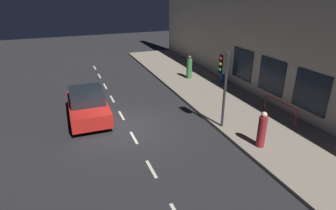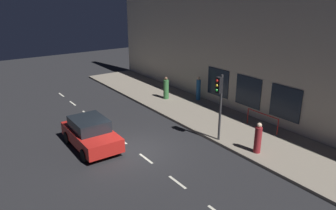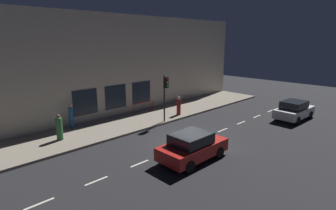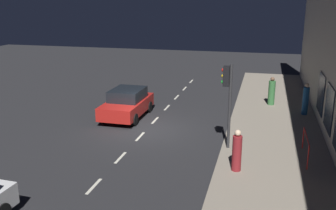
{
  "view_description": "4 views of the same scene",
  "coord_description": "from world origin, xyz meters",
  "px_view_note": "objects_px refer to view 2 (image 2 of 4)",
  "views": [
    {
      "loc": [
        -2.66,
        -12.15,
        6.49
      ],
      "look_at": [
        1.47,
        -1.6,
        1.66
      ],
      "focal_mm": 29.86,
      "sensor_mm": 36.0,
      "label": 1
    },
    {
      "loc": [
        -7.34,
        -13.19,
        7.81
      ],
      "look_at": [
        2.01,
        -0.07,
        2.16
      ],
      "focal_mm": 34.27,
      "sensor_mm": 36.0,
      "label": 2
    },
    {
      "loc": [
        -10.53,
        12.35,
        6.52
      ],
      "look_at": [
        3.34,
        -1.21,
        1.74
      ],
      "focal_mm": 28.53,
      "sensor_mm": 36.0,
      "label": 3
    },
    {
      "loc": [
        5.59,
        -17.44,
        6.45
      ],
      "look_at": [
        1.28,
        -0.57,
        1.55
      ],
      "focal_mm": 40.93,
      "sensor_mm": 36.0,
      "label": 4
    }
  ],
  "objects_px": {
    "parked_car_1": "(91,133)",
    "pedestrian_1": "(198,89)",
    "pedestrian_2": "(258,139)",
    "traffic_light": "(219,95)",
    "pedestrian_0": "(166,89)"
  },
  "relations": [
    {
      "from": "parked_car_1",
      "to": "pedestrian_1",
      "type": "distance_m",
      "value": 9.91
    },
    {
      "from": "pedestrian_1",
      "to": "parked_car_1",
      "type": "bearing_deg",
      "value": 165.04
    },
    {
      "from": "pedestrian_1",
      "to": "pedestrian_2",
      "type": "bearing_deg",
      "value": -140.12
    },
    {
      "from": "parked_car_1",
      "to": "pedestrian_2",
      "type": "height_order",
      "value": "pedestrian_2"
    },
    {
      "from": "pedestrian_2",
      "to": "pedestrian_1",
      "type": "bearing_deg",
      "value": -112.8
    },
    {
      "from": "traffic_light",
      "to": "pedestrian_2",
      "type": "height_order",
      "value": "traffic_light"
    },
    {
      "from": "parked_car_1",
      "to": "pedestrian_0",
      "type": "distance_m",
      "value": 8.8
    },
    {
      "from": "pedestrian_1",
      "to": "pedestrian_0",
      "type": "bearing_deg",
      "value": 108.31
    },
    {
      "from": "pedestrian_0",
      "to": "pedestrian_2",
      "type": "xyz_separation_m",
      "value": [
        -1.31,
        -9.86,
        -0.03
      ]
    },
    {
      "from": "pedestrian_2",
      "to": "traffic_light",
      "type": "bearing_deg",
      "value": -75.64
    },
    {
      "from": "traffic_light",
      "to": "parked_car_1",
      "type": "xyz_separation_m",
      "value": [
        -5.83,
        3.55,
        -1.96
      ]
    },
    {
      "from": "parked_car_1",
      "to": "pedestrian_0",
      "type": "height_order",
      "value": "pedestrian_0"
    },
    {
      "from": "pedestrian_1",
      "to": "traffic_light",
      "type": "bearing_deg",
      "value": -151.45
    },
    {
      "from": "pedestrian_0",
      "to": "pedestrian_1",
      "type": "relative_size",
      "value": 0.95
    },
    {
      "from": "traffic_light",
      "to": "pedestrian_2",
      "type": "xyz_separation_m",
      "value": [
        0.65,
        -2.21,
        -1.86
      ]
    }
  ]
}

